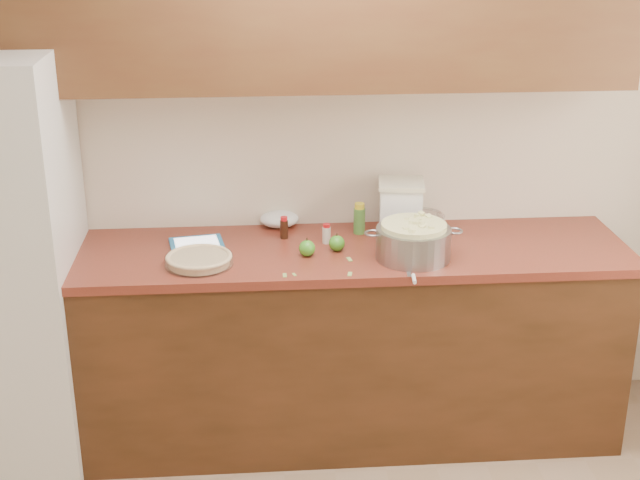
{
  "coord_description": "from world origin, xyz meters",
  "views": [
    {
      "loc": [
        -0.32,
        -2.14,
        2.36
      ],
      "look_at": [
        -0.04,
        1.43,
        0.98
      ],
      "focal_mm": 50.0,
      "sensor_mm": 36.0,
      "label": 1
    }
  ],
  "objects": [
    {
      "name": "apple_center",
      "position": [
        0.03,
        1.44,
        0.96
      ],
      "size": [
        0.07,
        0.07,
        0.08
      ],
      "color": "#419924",
      "rests_on": "counter_run"
    },
    {
      "name": "flour_canister",
      "position": [
        0.34,
        1.64,
        1.05
      ],
      "size": [
        0.22,
        0.22,
        0.25
      ],
      "rotation": [
        0.0,
        0.0,
        -0.12
      ],
      "color": "white",
      "rests_on": "counter_run"
    },
    {
      "name": "vanilla_bottle",
      "position": [
        -0.19,
        1.62,
        0.97
      ],
      "size": [
        0.04,
        0.04,
        0.1
      ],
      "rotation": [
        0.0,
        0.0,
        0.04
      ],
      "color": "black",
      "rests_on": "counter_run"
    },
    {
      "name": "pie",
      "position": [
        -0.56,
        1.33,
        0.94
      ],
      "size": [
        0.29,
        0.29,
        0.05
      ],
      "rotation": [
        0.0,
        0.0,
        -0.13
      ],
      "color": "silver",
      "rests_on": "counter_run"
    },
    {
      "name": "colander",
      "position": [
        0.35,
        1.34,
        1.0
      ],
      "size": [
        0.42,
        0.32,
        0.16
      ],
      "rotation": [
        0.0,
        0.0,
        0.07
      ],
      "color": "gray",
      "rests_on": "counter_run"
    },
    {
      "name": "peel_d",
      "position": [
        -0.17,
        1.19,
        0.92
      ],
      "size": [
        0.02,
        0.03,
        0.0
      ],
      "primitive_type": "cube",
      "rotation": [
        0.0,
        0.0,
        1.87
      ],
      "color": "#95BC5B",
      "rests_on": "counter_run"
    },
    {
      "name": "room_shell",
      "position": [
        0.0,
        0.0,
        1.3
      ],
      "size": [
        3.6,
        3.6,
        3.6
      ],
      "color": "#A08368",
      "rests_on": "ground"
    },
    {
      "name": "apple_left",
      "position": [
        -0.1,
        1.4,
        0.96
      ],
      "size": [
        0.07,
        0.07,
        0.08
      ],
      "color": "#419924",
      "rests_on": "counter_run"
    },
    {
      "name": "peel_b",
      "position": [
        -0.21,
        1.19,
        0.92
      ],
      "size": [
        0.02,
        0.04,
        0.0
      ],
      "primitive_type": "cube",
      "rotation": [
        0.0,
        0.0,
        -1.57
      ],
      "color": "#95BC5B",
      "rests_on": "counter_run"
    },
    {
      "name": "peel_a",
      "position": [
        0.06,
        1.18,
        0.92
      ],
      "size": [
        0.02,
        0.04,
        0.0
      ],
      "primitive_type": "cube",
      "rotation": [
        0.0,
        0.0,
        -1.78
      ],
      "color": "#95BC5B",
      "rests_on": "counter_run"
    },
    {
      "name": "mixing_bowl",
      "position": [
        0.43,
        1.65,
        0.97
      ],
      "size": [
        0.22,
        0.22,
        0.08
      ],
      "rotation": [
        0.0,
        0.0,
        0.42
      ],
      "color": "silver",
      "rests_on": "counter_run"
    },
    {
      "name": "upper_cabinets",
      "position": [
        0.0,
        1.63,
        1.95
      ],
      "size": [
        2.6,
        0.34,
        0.7
      ],
      "primitive_type": "cube",
      "color": "brown",
      "rests_on": "room_shell"
    },
    {
      "name": "tablet",
      "position": [
        -0.58,
        1.56,
        0.93
      ],
      "size": [
        0.26,
        0.21,
        0.02
      ],
      "rotation": [
        0.0,
        0.0,
        0.16
      ],
      "color": "teal",
      "rests_on": "counter_run"
    },
    {
      "name": "counter_run",
      "position": [
        0.0,
        1.48,
        0.46
      ],
      "size": [
        2.64,
        0.68,
        0.92
      ],
      "color": "#4E2915",
      "rests_on": "ground"
    },
    {
      "name": "peel_c",
      "position": [
        0.07,
        1.34,
        0.92
      ],
      "size": [
        0.03,
        0.05,
        0.0
      ],
      "primitive_type": "cube",
      "rotation": [
        0.0,
        0.0,
        -1.39
      ],
      "color": "#95BC5B",
      "rests_on": "counter_run"
    },
    {
      "name": "lemon_bottle",
      "position": [
        0.15,
        1.65,
        0.99
      ],
      "size": [
        0.05,
        0.05,
        0.14
      ],
      "rotation": [
        0.0,
        0.0,
        -0.06
      ],
      "color": "#4C8C38",
      "rests_on": "counter_run"
    },
    {
      "name": "paper_towel",
      "position": [
        -0.21,
        1.77,
        0.96
      ],
      "size": [
        0.2,
        0.17,
        0.07
      ],
      "primitive_type": "ellipsoid",
      "rotation": [
        0.0,
        0.0,
        -0.13
      ],
      "color": "white",
      "rests_on": "counter_run"
    },
    {
      "name": "paring_knife",
      "position": [
        0.31,
        1.11,
        0.93
      ],
      "size": [
        0.03,
        0.16,
        0.02
      ],
      "rotation": [
        0.0,
        0.0,
        -0.09
      ],
      "color": "gray",
      "rests_on": "counter_run"
    },
    {
      "name": "cinnamon_shaker",
      "position": [
        -0.01,
        1.54,
        0.96
      ],
      "size": [
        0.04,
        0.04,
        0.09
      ],
      "rotation": [
        0.0,
        0.0,
        -0.33
      ],
      "color": "beige",
      "rests_on": "counter_run"
    }
  ]
}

